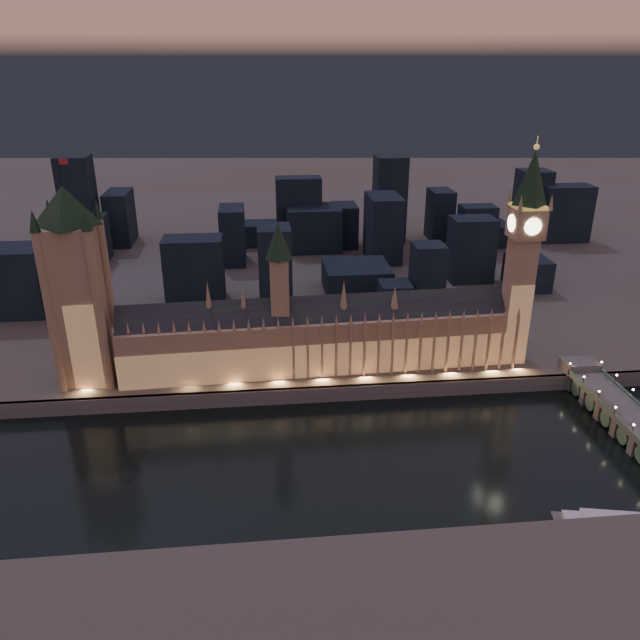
{
  "coord_description": "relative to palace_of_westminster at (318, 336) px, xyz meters",
  "views": [
    {
      "loc": [
        -23.77,
        -227.01,
        158.03
      ],
      "look_at": [
        5.0,
        55.0,
        38.0
      ],
      "focal_mm": 35.0,
      "sensor_mm": 36.0,
      "label": 1
    }
  ],
  "objects": [
    {
      "name": "river_boat",
      "position": [
        95.43,
        -119.74,
        -24.81
      ],
      "size": [
        40.93,
        17.43,
        4.5
      ],
      "color": "#4A4E4A",
      "rests_on": "ground"
    },
    {
      "name": "city_backdrop",
      "position": [
        26.95,
        184.75,
        4.2
      ],
      "size": [
        471.24,
        215.63,
        76.85
      ],
      "color": "black",
      "rests_on": "north_bank"
    },
    {
      "name": "victoria_tower",
      "position": [
        -114.73,
        0.18,
        35.47
      ],
      "size": [
        31.68,
        31.68,
        109.05
      ],
      "color": "#9F7648",
      "rests_on": "north_bank"
    },
    {
      "name": "palace_of_westminster",
      "position": [
        0.0,
        0.0,
        0.0
      ],
      "size": [
        202.0,
        28.78,
        78.0
      ],
      "color": "#9F7648",
      "rests_on": "north_bank"
    },
    {
      "name": "embankment_wall",
      "position": [
        -4.73,
        -20.74,
        -22.37
      ],
      "size": [
        2000.0,
        2.5,
        8.0
      ],
      "primitive_type": "cube",
      "color": "#4A4E4A",
      "rests_on": "ground"
    },
    {
      "name": "westminster_bridge",
      "position": [
        134.35,
        -65.19,
        -20.38
      ],
      "size": [
        17.67,
        113.0,
        15.9
      ],
      "color": "#4A4E4A",
      "rests_on": "ground"
    },
    {
      "name": "elizabeth_tower",
      "position": [
        103.27,
        0.19,
        46.4
      ],
      "size": [
        18.0,
        18.0,
        115.94
      ],
      "color": "#9F7648",
      "rests_on": "north_bank"
    },
    {
      "name": "ground_plane",
      "position": [
        -4.73,
        -61.74,
        -26.37
      ],
      "size": [
        2000.0,
        2000.0,
        0.0
      ],
      "primitive_type": "plane",
      "color": "black",
      "rests_on": "ground"
    },
    {
      "name": "north_bank",
      "position": [
        -4.73,
        458.26,
        -22.37
      ],
      "size": [
        2000.0,
        960.0,
        8.0
      ],
      "primitive_type": "cube",
      "color": "#4E412B",
      "rests_on": "ground"
    }
  ]
}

